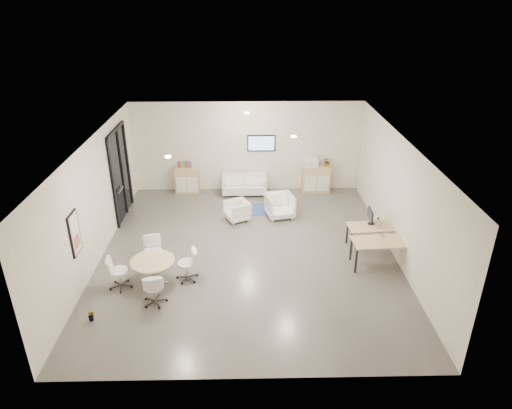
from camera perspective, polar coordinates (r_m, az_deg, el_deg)
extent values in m
cube|color=#4F4D48|center=(12.90, -0.98, -7.61)|extent=(8.00, 9.00, 0.80)
cube|color=white|center=(11.25, -1.13, 9.77)|extent=(8.00, 9.00, 0.80)
cube|color=beige|center=(16.51, -1.13, 7.63)|extent=(8.00, 0.80, 3.20)
cube|color=beige|center=(7.77, -0.89, -14.87)|extent=(8.00, 0.80, 3.20)
cube|color=beige|center=(12.72, -21.29, 0.27)|extent=(0.80, 9.00, 3.20)
cube|color=beige|center=(12.72, 19.18, 0.62)|extent=(0.80, 9.00, 3.20)
cube|color=black|center=(14.84, -16.60, 3.76)|extent=(0.02, 1.90, 2.85)
cube|color=black|center=(14.41, -17.20, 8.88)|extent=(0.06, 1.90, 0.08)
cube|color=black|center=(14.03, -17.40, 2.39)|extent=(0.06, 0.08, 2.85)
cube|color=black|center=(15.66, -15.73, 4.99)|extent=(0.06, 0.08, 2.85)
cube|color=black|center=(14.97, -16.38, 3.97)|extent=(0.06, 0.07, 2.85)
cube|color=#B2B2B7|center=(14.56, -16.61, 1.74)|extent=(0.04, 0.60, 0.05)
cube|color=black|center=(11.25, -21.73, -3.39)|extent=(0.04, 0.54, 1.04)
cube|color=white|center=(11.25, -21.63, -3.39)|extent=(0.01, 0.46, 0.96)
cube|color=#C3584E|center=(11.34, -21.46, -4.28)|extent=(0.01, 0.32, 0.30)
cube|color=black|center=(16.06, 0.67, 7.68)|extent=(0.98, 0.05, 0.58)
cube|color=#92C7FD|center=(16.04, 0.68, 7.65)|extent=(0.90, 0.01, 0.50)
cylinder|color=#FFEAC6|center=(10.57, -10.95, 5.89)|extent=(0.14, 0.14, 0.03)
cylinder|color=#FFEAC6|center=(11.90, 4.73, 8.46)|extent=(0.14, 0.14, 0.03)
cylinder|color=#FFEAC6|center=(14.25, -1.16, 11.37)|extent=(0.14, 0.14, 0.03)
cube|color=tan|center=(16.43, -8.59, 3.07)|extent=(0.84, 0.42, 0.95)
cube|color=white|center=(16.30, -9.33, 2.46)|extent=(0.35, 0.02, 0.57)
cube|color=white|center=(16.25, -7.98, 2.48)|extent=(0.35, 0.02, 0.57)
cube|color=tan|center=(16.46, 7.49, 3.24)|extent=(0.98, 0.46, 0.98)
cube|color=white|center=(16.24, 6.80, 2.60)|extent=(0.41, 0.02, 0.59)
cube|color=white|center=(16.31, 8.37, 2.61)|extent=(0.41, 0.02, 0.59)
cube|color=red|center=(16.26, -9.64, 4.96)|extent=(0.04, 0.14, 0.22)
cube|color=#337FCC|center=(16.25, -9.42, 4.96)|extent=(0.04, 0.14, 0.22)
cube|color=gold|center=(16.24, -9.20, 4.97)|extent=(0.04, 0.14, 0.22)
cube|color=#4CB24C|center=(16.24, -8.98, 4.97)|extent=(0.04, 0.14, 0.22)
cube|color=#CC6619|center=(16.23, -8.76, 4.98)|extent=(0.04, 0.14, 0.22)
cube|color=purple|center=(16.22, -8.53, 4.98)|extent=(0.04, 0.14, 0.22)
cube|color=#E54C7F|center=(16.21, -8.31, 4.98)|extent=(0.04, 0.14, 0.22)
cube|color=teal|center=(16.20, -8.09, 4.99)|extent=(0.04, 0.14, 0.22)
cube|color=white|center=(16.20, 6.90, 5.28)|extent=(0.47, 0.39, 0.27)
cube|color=white|center=(16.15, 6.93, 5.82)|extent=(0.35, 0.29, 0.06)
cube|color=white|center=(16.20, -1.44, 2.14)|extent=(1.55, 0.78, 0.29)
cube|color=white|center=(16.37, -1.45, 3.49)|extent=(1.55, 0.18, 0.29)
cube|color=white|center=(16.17, -3.96, 2.59)|extent=(0.14, 0.78, 0.58)
cube|color=white|center=(16.16, 1.06, 2.64)|extent=(0.14, 0.78, 0.58)
cube|color=navy|center=(15.15, 1.14, -0.56)|extent=(1.44, 1.05, 0.01)
imported|color=white|center=(14.32, -2.38, -0.67)|extent=(0.86, 0.88, 0.69)
imported|color=white|center=(14.50, 3.02, -0.03)|extent=(0.96, 0.92, 0.83)
cube|color=tan|center=(13.01, 14.34, -2.72)|extent=(1.37, 0.75, 0.04)
cube|color=black|center=(12.78, 11.82, -4.74)|extent=(0.05, 0.05, 0.65)
cube|color=black|center=(13.11, 17.09, -4.58)|extent=(0.05, 0.05, 0.65)
cube|color=black|center=(13.26, 11.32, -3.52)|extent=(0.05, 0.05, 0.65)
cube|color=black|center=(13.58, 16.40, -3.39)|extent=(0.05, 0.05, 0.65)
cube|color=tan|center=(12.21, 15.28, -4.53)|extent=(1.47, 0.81, 0.04)
cube|color=black|center=(11.97, 12.40, -6.89)|extent=(0.05, 0.05, 0.70)
cube|color=black|center=(12.34, 18.43, -6.62)|extent=(0.05, 0.05, 0.70)
cube|color=black|center=(12.48, 11.79, -5.40)|extent=(0.05, 0.05, 0.70)
cube|color=black|center=(12.84, 17.59, -5.20)|extent=(0.05, 0.05, 0.70)
cylinder|color=black|center=(13.12, 14.19, -2.30)|extent=(0.20, 0.20, 0.02)
cube|color=black|center=(13.07, 14.25, -1.84)|extent=(0.04, 0.03, 0.24)
cube|color=black|center=(12.99, 14.11, -1.25)|extent=(0.03, 0.50, 0.32)
cylinder|color=tan|center=(11.43, -12.81, -6.92)|extent=(1.08, 1.08, 0.04)
cylinder|color=#B2B2B7|center=(11.60, -12.66, -8.29)|extent=(0.10, 0.10, 0.62)
cube|color=#B2B2B7|center=(11.77, -12.52, -9.49)|extent=(0.63, 0.06, 0.03)
cube|color=#B2B2B7|center=(11.77, -12.52, -9.49)|extent=(0.06, 0.63, 0.03)
imported|color=#3F7F3F|center=(16.29, 8.89, 5.24)|extent=(0.32, 0.35, 0.25)
imported|color=#3F7F3F|center=(10.94, -19.83, -13.26)|extent=(0.23, 0.31, 0.12)
imported|color=white|center=(12.40, 15.49, -3.67)|extent=(0.13, 0.11, 0.11)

